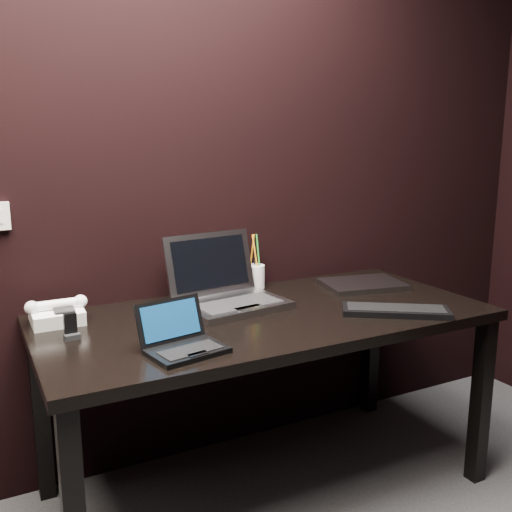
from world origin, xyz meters
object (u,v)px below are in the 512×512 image
desk_phone (57,313)px  mobile_phone (71,329)px  closed_laptop (363,284)px  pen_cup (255,275)px  netbook (182,342)px  desk (267,332)px  silver_laptop (227,293)px  ext_keyboard (396,311)px

desk_phone → mobile_phone: size_ratio=2.52×
closed_laptop → pen_cup: (-0.43, 0.21, 0.04)m
netbook → desk: bearing=28.1°
netbook → closed_laptop: 1.05m
desk_phone → mobile_phone: (0.02, -0.18, -0.01)m
desk_phone → desk: bearing=-17.7°
silver_laptop → desk_phone: bearing=173.4°
desk_phone → closed_laptop: bearing=-4.1°
mobile_phone → pen_cup: bearing=19.3°
desk → mobile_phone: size_ratio=19.78×
silver_laptop → closed_laptop: 0.66m
closed_laptop → desk: bearing=-166.0°
netbook → mobile_phone: netbook is taller
desk → silver_laptop: bearing=120.6°
netbook → silver_laptop: 0.51m
ext_keyboard → pen_cup: 0.66m
desk_phone → pen_cup: bearing=7.7°
ext_keyboard → closed_laptop: size_ratio=1.05×
desk → netbook: netbook is taller
desk_phone → pen_cup: pen_cup is taller
ext_keyboard → silver_laptop: bearing=143.1°
silver_laptop → pen_cup: silver_laptop is taller
desk → closed_laptop: (0.56, 0.14, 0.09)m
desk → silver_laptop: size_ratio=3.87×
silver_laptop → mobile_phone: silver_laptop is taller
closed_laptop → silver_laptop: bearing=178.4°
desk → desk_phone: (-0.73, 0.23, 0.12)m
desk → closed_laptop: size_ratio=4.39×
desk → mobile_phone: bearing=175.8°
desk → closed_laptop: closed_laptop is taller
mobile_phone → desk: bearing=-4.2°
ext_keyboard → desk_phone: bearing=158.1°
netbook → closed_laptop: bearing=20.4°
desk → pen_cup: pen_cup is taller
closed_laptop → netbook: bearing=-159.6°
pen_cup → netbook: bearing=-134.0°
netbook → desk_phone: bearing=123.8°
netbook → pen_cup: bearing=46.0°
desk_phone → netbook: bearing=-56.2°
silver_laptop → mobile_phone: size_ratio=5.11×
closed_laptop → pen_cup: bearing=154.3°
ext_keyboard → pen_cup: size_ratio=1.68×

